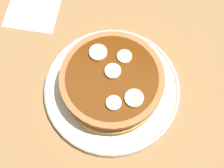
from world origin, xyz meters
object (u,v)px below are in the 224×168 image
object	(u,v)px
banana_slice_4	(114,103)
napkin	(33,9)
plate	(112,89)
banana_slice_2	(124,57)
pancake_stack	(113,82)
banana_slice_3	(134,98)
banana_slice_1	(98,53)
banana_slice_0	(115,72)

from	to	relation	value
banana_slice_4	napkin	bearing A→B (deg)	-44.69
plate	banana_slice_4	size ratio (longest dim) A/B	9.92
banana_slice_4	banana_slice_2	bearing A→B (deg)	-92.92
pancake_stack	banana_slice_3	distance (cm)	6.29
banana_slice_1	banana_slice_3	size ratio (longest dim) A/B	1.00
pancake_stack	banana_slice_3	size ratio (longest dim) A/B	5.80
banana_slice_0	banana_slice_1	xyz separation A→B (cm)	(3.63, -3.26, -0.01)
banana_slice_0	banana_slice_4	bearing A→B (deg)	97.36
plate	banana_slice_4	bearing A→B (deg)	102.69
plate	banana_slice_1	world-z (taller)	banana_slice_1
banana_slice_3	pancake_stack	bearing A→B (deg)	-39.76
banana_slice_0	banana_slice_2	xyz separation A→B (cm)	(-1.23, -3.31, -0.09)
banana_slice_4	napkin	xyz separation A→B (cm)	(21.23, -20.99, -6.77)
banana_slice_2	napkin	xyz separation A→B (cm)	(21.70, -11.79, -6.70)
banana_slice_1	banana_slice_3	bearing A→B (deg)	135.05
plate	napkin	distance (cm)	25.69
banana_slice_1	banana_slice_0	bearing A→B (deg)	138.01
pancake_stack	banana_slice_4	distance (cm)	5.89
pancake_stack	banana_slice_0	distance (cm)	3.05
pancake_stack	banana_slice_1	world-z (taller)	banana_slice_1
plate	banana_slice_0	world-z (taller)	banana_slice_0
plate	napkin	size ratio (longest dim) A/B	2.40
banana_slice_3	napkin	bearing A→B (deg)	-38.51
banana_slice_4	napkin	distance (cm)	30.61
banana_slice_2	banana_slice_3	distance (cm)	8.25
pancake_stack	banana_slice_2	bearing A→B (deg)	-109.03
banana_slice_1	banana_slice_2	size ratio (longest dim) A/B	1.22
banana_slice_0	banana_slice_2	size ratio (longest dim) A/B	1.08
banana_slice_0	banana_slice_2	distance (cm)	3.53
pancake_stack	banana_slice_0	world-z (taller)	banana_slice_0
napkin	banana_slice_0	bearing A→B (deg)	143.58
banana_slice_1	banana_slice_4	world-z (taller)	same
pancake_stack	banana_slice_2	distance (cm)	5.24
banana_slice_3	plate	bearing A→B (deg)	-38.52
banana_slice_3	napkin	distance (cm)	32.10
banana_slice_4	banana_slice_0	bearing A→B (deg)	-82.64
plate	banana_slice_4	world-z (taller)	banana_slice_4
banana_slice_2	banana_slice_1	bearing A→B (deg)	0.50
plate	banana_slice_1	size ratio (longest dim) A/B	8.02
banana_slice_0	banana_slice_3	size ratio (longest dim) A/B	0.89
banana_slice_1	napkin	size ratio (longest dim) A/B	0.30
banana_slice_0	napkin	world-z (taller)	banana_slice_0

